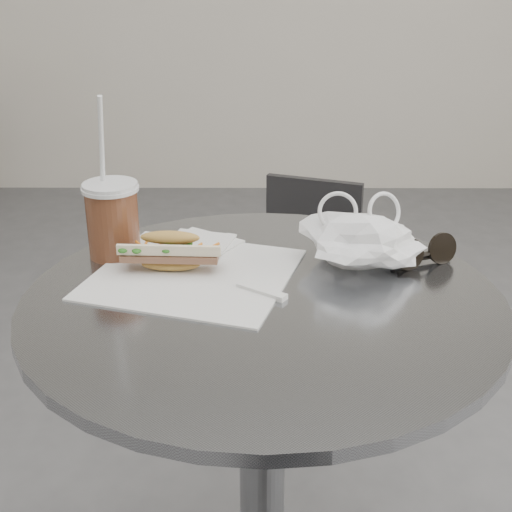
{
  "coord_description": "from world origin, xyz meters",
  "views": [
    {
      "loc": [
        -0.01,
        -0.8,
        1.25
      ],
      "look_at": [
        -0.01,
        0.24,
        0.79
      ],
      "focal_mm": 50.0,
      "sensor_mm": 36.0,
      "label": 1
    }
  ],
  "objects_px": {
    "banh_mi": "(170,252)",
    "drink_can": "(115,219)",
    "chair_far": "(298,315)",
    "sunglasses": "(425,254)",
    "cafe_table": "(262,438)",
    "iced_coffee": "(113,218)"
  },
  "relations": [
    {
      "from": "chair_far",
      "to": "sunglasses",
      "type": "height_order",
      "value": "sunglasses"
    },
    {
      "from": "cafe_table",
      "to": "iced_coffee",
      "type": "relative_size",
      "value": 2.65
    },
    {
      "from": "chair_far",
      "to": "iced_coffee",
      "type": "bearing_deg",
      "value": 78.08
    },
    {
      "from": "banh_mi",
      "to": "drink_can",
      "type": "xyz_separation_m",
      "value": [
        -0.1,
        0.08,
        0.03
      ]
    },
    {
      "from": "banh_mi",
      "to": "drink_can",
      "type": "bearing_deg",
      "value": 145.46
    },
    {
      "from": "banh_mi",
      "to": "sunglasses",
      "type": "xyz_separation_m",
      "value": [
        0.43,
        0.03,
        -0.01
      ]
    },
    {
      "from": "sunglasses",
      "to": "iced_coffee",
      "type": "bearing_deg",
      "value": 152.47
    },
    {
      "from": "chair_far",
      "to": "drink_can",
      "type": "bearing_deg",
      "value": 77.74
    },
    {
      "from": "cafe_table",
      "to": "banh_mi",
      "type": "bearing_deg",
      "value": 148.43
    },
    {
      "from": "banh_mi",
      "to": "sunglasses",
      "type": "distance_m",
      "value": 0.43
    },
    {
      "from": "banh_mi",
      "to": "drink_can",
      "type": "relative_size",
      "value": 1.6
    },
    {
      "from": "sunglasses",
      "to": "cafe_table",
      "type": "bearing_deg",
      "value": -179.53
    },
    {
      "from": "cafe_table",
      "to": "chair_far",
      "type": "distance_m",
      "value": 0.79
    },
    {
      "from": "chair_far",
      "to": "cafe_table",
      "type": "bearing_deg",
      "value": 101.71
    },
    {
      "from": "sunglasses",
      "to": "drink_can",
      "type": "height_order",
      "value": "drink_can"
    },
    {
      "from": "banh_mi",
      "to": "sunglasses",
      "type": "bearing_deg",
      "value": 5.84
    },
    {
      "from": "cafe_table",
      "to": "iced_coffee",
      "type": "bearing_deg",
      "value": 148.13
    },
    {
      "from": "drink_can",
      "to": "chair_far",
      "type": "bearing_deg",
      "value": 58.25
    },
    {
      "from": "cafe_table",
      "to": "chair_far",
      "type": "relative_size",
      "value": 1.16
    },
    {
      "from": "banh_mi",
      "to": "iced_coffee",
      "type": "relative_size",
      "value": 0.71
    },
    {
      "from": "chair_far",
      "to": "banh_mi",
      "type": "height_order",
      "value": "banh_mi"
    },
    {
      "from": "sunglasses",
      "to": "drink_can",
      "type": "bearing_deg",
      "value": 151.27
    }
  ]
}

